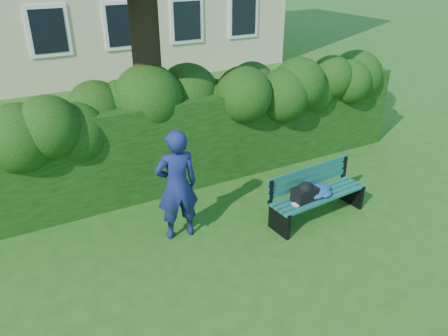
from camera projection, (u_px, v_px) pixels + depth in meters
ground at (241, 232)px, 7.38m from camera, size 80.00×80.00×0.00m
hedge at (185, 139)px, 8.70m from camera, size 10.00×1.00×1.80m
park_bench at (314, 193)px, 7.56m from camera, size 1.88×0.69×0.89m
man_reading at (177, 185)px, 6.90m from camera, size 0.73×0.52×1.88m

